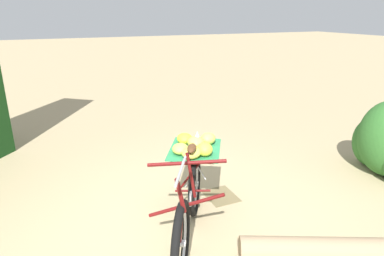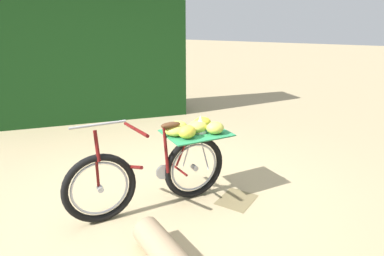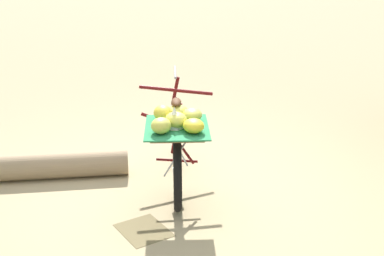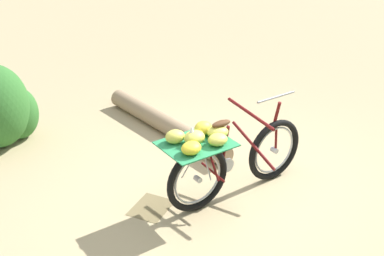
{
  "view_description": "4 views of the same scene",
  "coord_description": "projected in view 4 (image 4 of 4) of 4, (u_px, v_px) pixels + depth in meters",
  "views": [
    {
      "loc": [
        2.83,
        -1.06,
        2.19
      ],
      "look_at": [
        -0.43,
        0.37,
        0.97
      ],
      "focal_mm": 31.7,
      "sensor_mm": 36.0,
      "label": 1
    },
    {
      "loc": [
        2.54,
        2.08,
        1.92
      ],
      "look_at": [
        -0.25,
        0.31,
        0.84
      ],
      "focal_mm": 30.19,
      "sensor_mm": 36.0,
      "label": 2
    },
    {
      "loc": [
        -3.77,
        2.44,
        2.18
      ],
      "look_at": [
        -0.39,
        0.26,
        0.78
      ],
      "focal_mm": 47.23,
      "sensor_mm": 36.0,
      "label": 3
    },
    {
      "loc": [
        -4.09,
        -1.38,
        3.04
      ],
      "look_at": [
        -0.19,
        0.44,
        0.88
      ],
      "focal_mm": 45.87,
      "sensor_mm": 36.0,
      "label": 4
    }
  ],
  "objects": [
    {
      "name": "ground_plane",
      "position": [
        237.0,
        203.0,
        5.2
      ],
      "size": [
        60.0,
        60.0,
        0.0
      ],
      "primitive_type": "plane",
      "color": "tan"
    },
    {
      "name": "bicycle",
      "position": [
        227.0,
        156.0,
        5.06
      ],
      "size": [
        1.69,
        1.16,
        1.03
      ],
      "rotation": [
        0.0,
        0.0,
        -0.53
      ],
      "color": "black",
      "rests_on": "ground_plane"
    },
    {
      "name": "fallen_log",
      "position": [
        166.0,
        124.0,
        6.62
      ],
      "size": [
        1.23,
        2.25,
        0.25
      ],
      "primitive_type": "cylinder",
      "rotation": [
        0.0,
        1.57,
        1.13
      ],
      "color": "#937A5B",
      "rests_on": "ground_plane"
    },
    {
      "name": "path_stone",
      "position": [
        211.0,
        145.0,
        6.22
      ],
      "size": [
        0.17,
        0.14,
        0.11
      ],
      "primitive_type": "ellipsoid",
      "color": "gray",
      "rests_on": "ground_plane"
    },
    {
      "name": "leaf_litter_patch",
      "position": [
        151.0,
        208.0,
        5.12
      ],
      "size": [
        0.44,
        0.36,
        0.01
      ],
      "primitive_type": "cube",
      "color": "olive",
      "rests_on": "ground_plane"
    }
  ]
}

